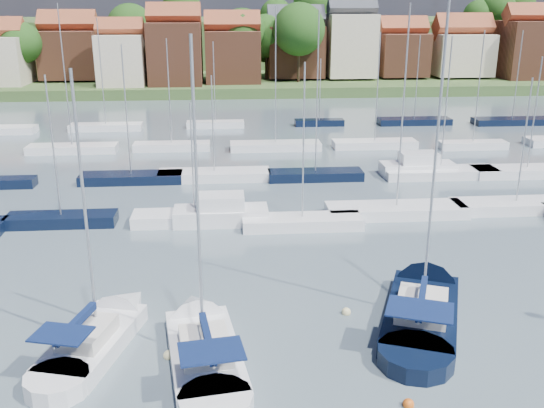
{
  "coord_description": "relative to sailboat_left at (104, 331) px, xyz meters",
  "views": [
    {
      "loc": [
        -4.86,
        -22.78,
        15.6
      ],
      "look_at": [
        -1.95,
        14.0,
        3.41
      ],
      "focal_mm": 40.0,
      "sensor_mm": 36.0,
      "label": 1
    }
  ],
  "objects": [
    {
      "name": "buoy_h",
      "position": [
        0.36,
        3.03,
        -0.36
      ],
      "size": [
        0.49,
        0.49,
        0.49
      ],
      "primitive_type": "sphere",
      "color": "#D85914",
      "rests_on": "ground"
    },
    {
      "name": "sailboat_centre",
      "position": [
        4.77,
        -1.17,
        -0.01
      ],
      "size": [
        4.71,
        11.95,
        15.79
      ],
      "rotation": [
        0.0,
        0.0,
        1.71
      ],
      "color": "silver",
      "rests_on": "ground"
    },
    {
      "name": "buoy_g",
      "position": [
        3.28,
        -1.99,
        -0.36
      ],
      "size": [
        0.51,
        0.51,
        0.51
      ],
      "primitive_type": "sphere",
      "color": "beige",
      "rests_on": "ground"
    },
    {
      "name": "sailboat_navy",
      "position": [
        16.69,
        2.09,
        -0.01
      ],
      "size": [
        8.11,
        13.6,
        18.26
      ],
      "rotation": [
        0.0,
        0.0,
        1.2
      ],
      "color": "black",
      "rests_on": "ground"
    },
    {
      "name": "far_shore_town",
      "position": [
        13.23,
        128.7,
        4.25
      ],
      "size": [
        212.46,
        90.0,
        22.27
      ],
      "color": "#3E5B2D",
      "rests_on": "ground"
    },
    {
      "name": "buoy_c",
      "position": [
        5.03,
        -5.88,
        -0.36
      ],
      "size": [
        0.41,
        0.41,
        0.41
      ],
      "primitive_type": "sphere",
      "color": "#D85914",
      "rests_on": "ground"
    },
    {
      "name": "marina_field",
      "position": [
        12.91,
        31.18,
        0.07
      ],
      "size": [
        79.62,
        41.41,
        15.93
      ],
      "color": "silver",
      "rests_on": "ground"
    },
    {
      "name": "ground",
      "position": [
        11.0,
        36.03,
        -0.36
      ],
      "size": [
        260.0,
        260.0,
        0.0
      ],
      "primitive_type": "plane",
      "color": "#485461",
      "rests_on": "ground"
    },
    {
      "name": "buoy_e",
      "position": [
        12.31,
        1.48,
        -0.36
      ],
      "size": [
        0.49,
        0.49,
        0.49
      ],
      "primitive_type": "sphere",
      "color": "beige",
      "rests_on": "ground"
    },
    {
      "name": "buoy_d",
      "position": [
        13.33,
        -6.4,
        -0.36
      ],
      "size": [
        0.47,
        0.47,
        0.47
      ],
      "primitive_type": "sphere",
      "color": "#D85914",
      "rests_on": "ground"
    },
    {
      "name": "sailboat_left",
      "position": [
        0.0,
        0.0,
        0.0
      ],
      "size": [
        5.39,
        10.77,
        14.21
      ],
      "rotation": [
        0.0,
        0.0,
        1.3
      ],
      "color": "silver",
      "rests_on": "ground"
    }
  ]
}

